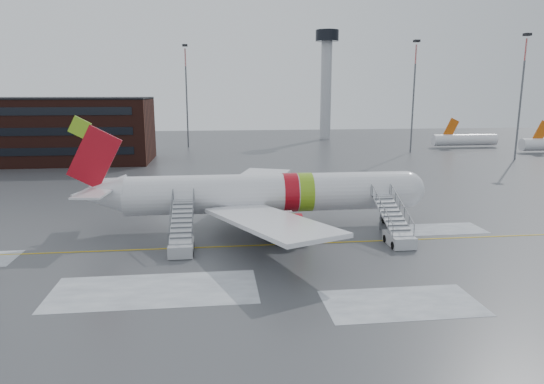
{
  "coord_description": "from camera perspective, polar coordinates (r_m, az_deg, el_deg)",
  "views": [
    {
      "loc": [
        -1.72,
        -41.81,
        13.31
      ],
      "look_at": [
        3.62,
        2.8,
        4.0
      ],
      "focal_mm": 32.0,
      "sensor_mm": 36.0,
      "label": 1
    }
  ],
  "objects": [
    {
      "name": "ground",
      "position": [
        43.91,
        -4.28,
        -5.97
      ],
      "size": [
        260.0,
        260.0,
        0.0
      ],
      "primitive_type": "plane",
      "color": "#494C4F",
      "rests_on": "ground"
    },
    {
      "name": "airstair_aft",
      "position": [
        42.0,
        -10.59,
        -5.45
      ],
      "size": [
        2.05,
        7.7,
        3.48
      ],
      "color": "#A5A7AC",
      "rests_on": "ground"
    },
    {
      "name": "distant_aircraft",
      "position": [
        124.49,
        24.36,
        4.53
      ],
      "size": [
        35.0,
        18.0,
        8.0
      ],
      "primitive_type": null,
      "color": "#D8590C",
      "rests_on": "ground"
    },
    {
      "name": "airliner",
      "position": [
        47.85,
        -1.41,
        -0.23
      ],
      "size": [
        35.03,
        32.97,
        11.18
      ],
      "color": "white",
      "rests_on": "ground"
    },
    {
      "name": "light_mast_far_e",
      "position": [
        107.86,
        27.31,
        10.71
      ],
      "size": [
        1.2,
        1.2,
        24.25
      ],
      "color": "#595B60",
      "rests_on": "ground"
    },
    {
      "name": "airstair_fwd",
      "position": [
        44.86,
        14.44,
        -4.51
      ],
      "size": [
        2.05,
        7.7,
        3.48
      ],
      "color": "silver",
      "rests_on": "ground"
    },
    {
      "name": "pushback_tug",
      "position": [
        43.56,
        2.08,
        -5.05
      ],
      "size": [
        3.11,
        2.41,
        1.72
      ],
      "color": "black",
      "rests_on": "ground"
    },
    {
      "name": "light_mast_far_ne",
      "position": [
        112.64,
        16.35,
        11.52
      ],
      "size": [
        1.2,
        1.2,
        24.25
      ],
      "color": "#595B60",
      "rests_on": "ground"
    },
    {
      "name": "light_mast_far_n",
      "position": [
        119.97,
        -10.04,
        11.79
      ],
      "size": [
        1.2,
        1.2,
        24.25
      ],
      "color": "#595B60",
      "rests_on": "ground"
    },
    {
      "name": "control_tower",
      "position": [
        140.54,
        6.41,
        13.86
      ],
      "size": [
        6.4,
        6.4,
        30.0
      ],
      "color": "#B2B5BA",
      "rests_on": "ground"
    }
  ]
}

